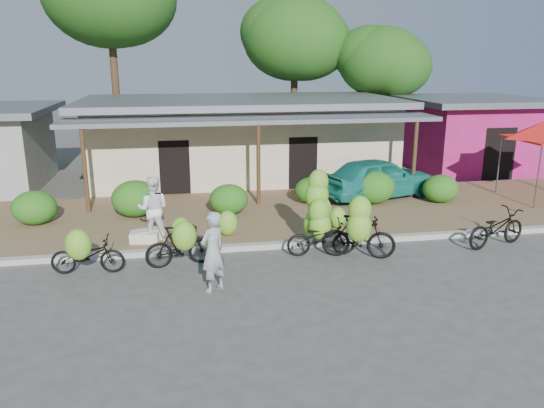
% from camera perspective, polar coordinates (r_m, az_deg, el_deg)
% --- Properties ---
extents(ground, '(100.00, 100.00, 0.00)m').
position_cam_1_polar(ground, '(12.58, 2.82, -7.78)').
color(ground, '#4B4846').
rests_on(ground, ground).
extents(sidewalk, '(60.00, 6.00, 0.12)m').
position_cam_1_polar(sidewalk, '(17.18, -0.88, -1.13)').
color(sidewalk, olive).
rests_on(sidewalk, ground).
extents(curb, '(60.00, 0.25, 0.15)m').
position_cam_1_polar(curb, '(14.37, 1.05, -4.42)').
color(curb, '#A8A399').
rests_on(curb, ground).
extents(shop_main, '(13.00, 8.50, 3.35)m').
position_cam_1_polar(shop_main, '(22.58, -3.34, 7.16)').
color(shop_main, beige).
rests_on(shop_main, ground).
extents(shop_pink, '(6.00, 6.00, 3.25)m').
position_cam_1_polar(shop_pink, '(26.04, 20.43, 7.21)').
color(shop_pink, '#B21B7E').
rests_on(shop_pink, ground).
extents(tree_center_right, '(5.46, 5.37, 8.08)m').
position_cam_1_polar(tree_center_right, '(28.52, 2.01, 17.58)').
color(tree_center_right, '#4F321F').
rests_on(tree_center_right, ground).
extents(tree_near_right, '(4.49, 4.31, 6.55)m').
position_cam_1_polar(tree_near_right, '(27.72, 11.29, 14.97)').
color(tree_near_right, '#4F321F').
rests_on(tree_near_right, ground).
extents(hedge_0, '(1.31, 1.18, 1.02)m').
position_cam_1_polar(hedge_0, '(17.37, -24.20, -0.37)').
color(hedge_0, '#255D15').
rests_on(hedge_0, sidewalk).
extents(hedge_1, '(1.48, 1.33, 1.15)m').
position_cam_1_polar(hedge_1, '(17.18, -14.49, 0.57)').
color(hedge_1, '#255D15').
rests_on(hedge_1, sidewalk).
extents(hedge_2, '(1.24, 1.12, 0.97)m').
position_cam_1_polar(hedge_2, '(16.95, -4.67, 0.51)').
color(hedge_2, '#255D15').
rests_on(hedge_2, sidewalk).
extents(hedge_3, '(1.16, 1.04, 0.90)m').
position_cam_1_polar(hedge_3, '(18.25, 4.27, 1.48)').
color(hedge_3, '#255D15').
rests_on(hedge_3, sidewalk).
extents(hedge_4, '(1.45, 1.30, 1.13)m').
position_cam_1_polar(hedge_4, '(18.47, 10.89, 1.78)').
color(hedge_4, '#255D15').
rests_on(hedge_4, sidewalk).
extents(hedge_5, '(1.24, 1.11, 0.96)m').
position_cam_1_polar(hedge_5, '(19.21, 17.69, 1.59)').
color(hedge_5, '#255D15').
rests_on(hedge_5, sidewalk).
extents(bike_far_left, '(1.77, 1.27, 1.31)m').
position_cam_1_polar(bike_far_left, '(13.18, -19.37, -5.04)').
color(bike_far_left, black).
rests_on(bike_far_left, ground).
extents(bike_left, '(1.78, 1.26, 1.34)m').
position_cam_1_polar(bike_left, '(13.06, -9.76, -4.26)').
color(bike_left, black).
rests_on(bike_left, ground).
extents(bike_center, '(1.83, 1.20, 2.17)m').
position_cam_1_polar(bike_center, '(13.88, 5.13, -1.92)').
color(bike_center, black).
rests_on(bike_center, ground).
extents(bike_right, '(1.94, 1.44, 1.79)m').
position_cam_1_polar(bike_right, '(13.46, 9.31, -3.00)').
color(bike_right, black).
rests_on(bike_right, ground).
extents(bike_far_right, '(2.09, 1.24, 1.04)m').
position_cam_1_polar(bike_far_right, '(15.56, 23.00, -2.40)').
color(bike_far_right, black).
rests_on(bike_far_right, ground).
extents(loose_banana_a, '(0.54, 0.46, 0.68)m').
position_cam_1_polar(loose_banana_a, '(14.61, -9.74, -2.72)').
color(loose_banana_a, '#74B42D').
rests_on(loose_banana_a, sidewalk).
extents(loose_banana_b, '(0.58, 0.49, 0.72)m').
position_cam_1_polar(loose_banana_b, '(14.94, -4.80, -2.05)').
color(loose_banana_b, '#74B42D').
rests_on(loose_banana_b, sidewalk).
extents(loose_banana_c, '(0.51, 0.43, 0.64)m').
position_cam_1_polar(loose_banana_c, '(15.67, 7.06, -1.44)').
color(loose_banana_c, '#74B42D').
rests_on(loose_banana_c, sidewalk).
extents(sack_near, '(0.94, 0.68, 0.30)m').
position_cam_1_polar(sack_near, '(14.96, -13.23, -3.25)').
color(sack_near, silver).
rests_on(sack_near, sidewalk).
extents(sack_far, '(0.80, 0.48, 0.28)m').
position_cam_1_polar(sack_far, '(14.81, -13.55, -3.50)').
color(sack_far, silver).
rests_on(sack_far, sidewalk).
extents(vendor, '(0.78, 0.76, 1.81)m').
position_cam_1_polar(vendor, '(11.59, -6.37, -5.11)').
color(vendor, gray).
rests_on(vendor, ground).
extents(bystander, '(0.96, 0.80, 1.79)m').
position_cam_1_polar(bystander, '(14.69, -12.68, -0.51)').
color(bystander, white).
rests_on(bystander, sidewalk).
extents(teal_van, '(4.60, 2.94, 1.46)m').
position_cam_1_polar(teal_van, '(19.24, 11.38, 2.80)').
color(teal_van, '#1C7E73').
rests_on(teal_van, sidewalk).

